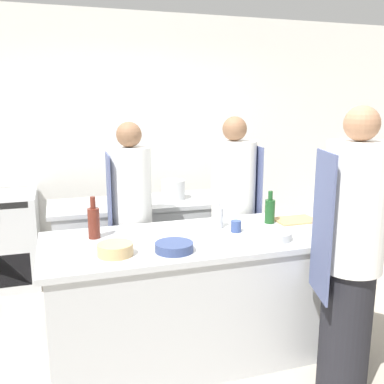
# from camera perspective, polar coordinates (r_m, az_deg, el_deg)

# --- Properties ---
(ground_plane) EXTENTS (16.00, 16.00, 0.00)m
(ground_plane) POSITION_cam_1_polar(r_m,az_deg,el_deg) (3.46, 1.87, -20.01)
(ground_plane) COLOR #A89E8E
(wall_back) EXTENTS (8.00, 0.06, 2.80)m
(wall_back) POSITION_cam_1_polar(r_m,az_deg,el_deg) (5.01, -6.23, 6.95)
(wall_back) COLOR silver
(wall_back) RESTS_ON ground_plane
(prep_counter) EXTENTS (2.31, 0.91, 0.89)m
(prep_counter) POSITION_cam_1_polar(r_m,az_deg,el_deg) (3.25, 1.92, -13.31)
(prep_counter) COLOR #B7BABC
(prep_counter) RESTS_ON ground_plane
(pass_counter) EXTENTS (1.88, 0.68, 0.89)m
(pass_counter) POSITION_cam_1_polar(r_m,az_deg,el_deg) (4.29, -5.72, -6.94)
(pass_counter) COLOR #B7BABC
(pass_counter) RESTS_ON ground_plane
(chef_at_prep_near) EXTENTS (0.42, 0.41, 1.82)m
(chef_at_prep_near) POSITION_cam_1_polar(r_m,az_deg,el_deg) (2.79, 20.35, -8.12)
(chef_at_prep_near) COLOR black
(chef_at_prep_near) RESTS_ON ground_plane
(chef_at_stove) EXTENTS (0.43, 0.41, 1.71)m
(chef_at_stove) POSITION_cam_1_polar(r_m,az_deg,el_deg) (3.91, 5.53, -2.68)
(chef_at_stove) COLOR black
(chef_at_stove) RESTS_ON ground_plane
(chef_at_pass_far) EXTENTS (0.36, 0.34, 1.68)m
(chef_at_pass_far) POSITION_cam_1_polar(r_m,az_deg,el_deg) (3.60, -8.11, -4.15)
(chef_at_pass_far) COLOR black
(chef_at_pass_far) RESTS_ON ground_plane
(bottle_olive_oil) EXTENTS (0.08, 0.08, 0.22)m
(bottle_olive_oil) POSITION_cam_1_polar(r_m,az_deg,el_deg) (3.26, 3.45, -3.28)
(bottle_olive_oil) COLOR silver
(bottle_olive_oil) RESTS_ON prep_counter
(bottle_vinegar) EXTENTS (0.08, 0.08, 0.30)m
(bottle_vinegar) POSITION_cam_1_polar(r_m,az_deg,el_deg) (3.08, -12.97, -3.89)
(bottle_vinegar) COLOR #5B2319
(bottle_vinegar) RESTS_ON prep_counter
(bottle_wine) EXTENTS (0.08, 0.08, 0.26)m
(bottle_wine) POSITION_cam_1_polar(r_m,az_deg,el_deg) (3.43, 10.34, -2.42)
(bottle_wine) COLOR #19471E
(bottle_wine) RESTS_ON prep_counter
(bowl_mixing_large) EXTENTS (0.23, 0.23, 0.08)m
(bowl_mixing_large) POSITION_cam_1_polar(r_m,az_deg,el_deg) (2.74, -10.19, -7.53)
(bowl_mixing_large) COLOR tan
(bowl_mixing_large) RESTS_ON prep_counter
(bowl_prep_small) EXTENTS (0.25, 0.25, 0.06)m
(bowl_prep_small) POSITION_cam_1_polar(r_m,az_deg,el_deg) (2.77, -2.39, -7.34)
(bowl_prep_small) COLOR navy
(bowl_prep_small) RESTS_ON prep_counter
(bowl_ceramic_blue) EXTENTS (0.24, 0.24, 0.06)m
(bowl_ceramic_blue) POSITION_cam_1_polar(r_m,az_deg,el_deg) (3.05, 10.85, -5.71)
(bowl_ceramic_blue) COLOR #B7BABC
(bowl_ceramic_blue) RESTS_ON prep_counter
(cup) EXTENTS (0.08, 0.08, 0.08)m
(cup) POSITION_cam_1_polar(r_m,az_deg,el_deg) (3.18, 5.89, -4.57)
(cup) COLOR #33477F
(cup) RESTS_ON prep_counter
(cutting_board) EXTENTS (0.34, 0.24, 0.01)m
(cutting_board) POSITION_cam_1_polar(r_m,az_deg,el_deg) (3.56, 13.60, -3.64)
(cutting_board) COLOR tan
(cutting_board) RESTS_ON prep_counter
(stockpot) EXTENTS (0.23, 0.23, 0.19)m
(stockpot) POSITION_cam_1_polar(r_m,az_deg,el_deg) (4.20, -2.51, 0.32)
(stockpot) COLOR #B7BABC
(stockpot) RESTS_ON pass_counter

